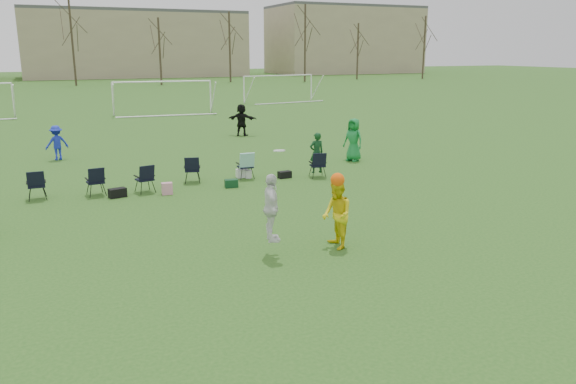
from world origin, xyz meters
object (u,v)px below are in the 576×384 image
fielder_blue (57,143)px  fielder_black (242,120)px  fielder_green_far (353,140)px  goal_mid (163,88)px  goal_right (279,81)px  center_contest (312,211)px

fielder_blue → fielder_black: 10.45m
fielder_green_far → goal_mid: (-3.80, 22.18, 0.99)m
fielder_black → goal_right: 21.76m
goal_mid → fielder_green_far: bearing=-76.3°
fielder_blue → goal_mid: (8.03, 16.81, 1.17)m
fielder_blue → fielder_black: fielder_black is taller
fielder_black → center_contest: size_ratio=0.71×
fielder_black → goal_mid: (-1.77, 13.17, 1.03)m
fielder_black → goal_right: (10.23, 19.17, 1.03)m
fielder_green_far → goal_mid: 22.53m
goal_mid → fielder_blue: bearing=-111.5°
fielder_blue → goal_mid: size_ratio=0.20×
goal_mid → goal_right: bearing=30.6°
goal_mid → fielder_black: bearing=-78.4°
fielder_green_far → fielder_blue: bearing=-141.3°
center_contest → goal_mid: bearing=84.9°
fielder_blue → center_contest: bearing=93.4°
fielder_green_far → fielder_black: 9.24m
fielder_green_far → center_contest: center_contest is taller
fielder_blue → goal_mid: goal_mid is taller
goal_mid → goal_right: same height
goal_mid → goal_right: 13.42m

